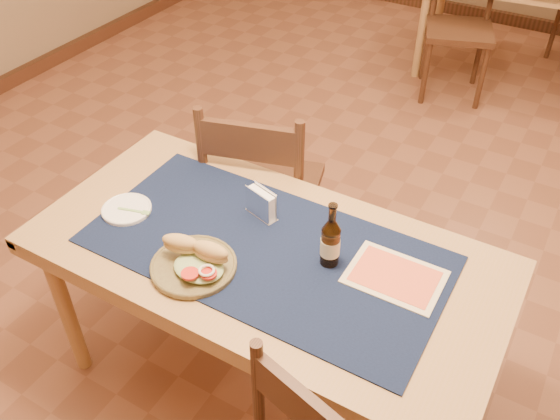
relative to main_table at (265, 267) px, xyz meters
The scene contains 11 objects.
main_table is the anchor object (origin of this frame).
placemat 0.09m from the main_table, ahead, with size 1.20×0.60×0.01m, color #101B3B.
baseboard 1.01m from the main_table, 90.00° to the left, with size 6.00×7.00×0.10m.
chair_main_far 0.64m from the main_table, 122.76° to the left, with size 0.57×0.57×0.99m.
chair_back_near 2.82m from the main_table, 92.88° to the left, with size 0.56×0.56×0.95m.
sandwich_plate 0.27m from the main_table, 126.75° to the right, with size 0.28×0.28×0.11m.
side_plate 0.55m from the main_table, behind, with size 0.18×0.18×0.01m.
fork 0.50m from the main_table, behind, with size 0.12×0.05×0.00m.
beer_bottle 0.28m from the main_table, 12.91° to the left, with size 0.06×0.06×0.24m.
napkin_holder 0.22m from the main_table, 125.33° to the left, with size 0.13×0.08×0.11m.
menu_card 0.44m from the main_table, 12.31° to the left, with size 0.30×0.22×0.01m.
Camera 1 is at (0.76, -2.02, 2.12)m, focal length 38.00 mm.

